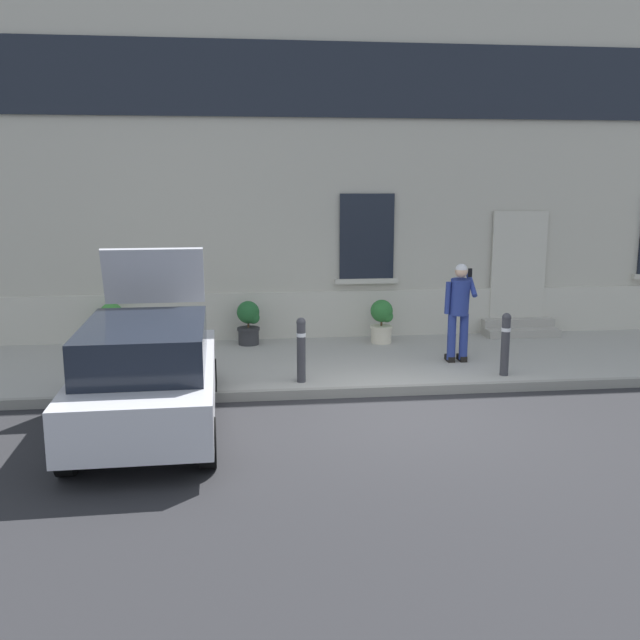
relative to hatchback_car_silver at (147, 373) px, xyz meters
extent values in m
plane|color=#232326|center=(3.42, 0.23, -0.80)|extent=(80.00, 80.00, 0.00)
cube|color=#99968E|center=(3.42, 3.03, -0.72)|extent=(24.00, 3.60, 0.15)
cube|color=gray|center=(3.42, 1.17, -0.72)|extent=(24.00, 0.12, 0.15)
cube|color=#B2AD9E|center=(3.42, 5.53, 2.95)|extent=(24.00, 1.40, 7.50)
cube|color=#BCB7A8|center=(3.42, 4.81, -0.25)|extent=(24.00, 0.08, 1.10)
cube|color=#1E472D|center=(7.03, 4.80, 0.72)|extent=(1.00, 0.08, 2.10)
cube|color=#BCB7A8|center=(7.03, 4.78, 0.77)|extent=(1.16, 0.06, 2.24)
cube|color=black|center=(3.83, 4.80, 1.40)|extent=(1.10, 0.06, 1.70)
cube|color=#BCB7A8|center=(3.83, 4.77, 0.50)|extent=(1.30, 0.12, 0.10)
cube|color=black|center=(3.42, 4.80, 4.40)|extent=(16.80, 0.06, 1.40)
cube|color=#9E998E|center=(7.03, 4.35, -0.57)|extent=(1.51, 0.32, 0.16)
cube|color=#9E998E|center=(7.03, 4.67, -0.49)|extent=(1.51, 0.32, 0.32)
cube|color=#B7B7BF|center=(0.00, 0.02, -0.18)|extent=(1.84, 4.04, 0.64)
cube|color=black|center=(0.00, -0.13, 0.42)|extent=(1.59, 2.43, 0.56)
cube|color=black|center=(-0.04, 2.03, -0.40)|extent=(1.66, 0.14, 0.20)
cube|color=yellow|center=(-0.04, 2.03, -0.22)|extent=(0.52, 0.03, 0.12)
cube|color=#B21414|center=(-0.80, 2.01, 0.04)|extent=(0.16, 0.04, 0.18)
cube|color=#B21414|center=(0.71, 2.04, 0.04)|extent=(0.16, 0.04, 0.18)
cube|color=#B7B7BF|center=(-0.03, 1.47, 1.10)|extent=(1.49, 0.40, 0.87)
cylinder|color=black|center=(-0.77, -1.40, -0.50)|extent=(0.21, 0.60, 0.60)
cylinder|color=black|center=(0.82, -1.37, -0.50)|extent=(0.21, 0.60, 0.60)
cylinder|color=black|center=(-0.83, 1.40, -0.50)|extent=(0.21, 0.60, 0.60)
cylinder|color=black|center=(0.76, 1.43, -0.50)|extent=(0.21, 0.60, 0.60)
cylinder|color=#333338|center=(5.56, 1.58, -0.17)|extent=(0.14, 0.14, 0.95)
sphere|color=#333338|center=(5.56, 1.58, 0.32)|extent=(0.15, 0.15, 0.15)
cylinder|color=silver|center=(5.56, 1.58, 0.12)|extent=(0.15, 0.15, 0.06)
cylinder|color=#333338|center=(2.20, 1.58, -0.17)|extent=(0.14, 0.14, 0.95)
sphere|color=#333338|center=(2.20, 1.58, 0.32)|extent=(0.15, 0.15, 0.15)
cylinder|color=silver|center=(2.20, 1.58, 0.12)|extent=(0.15, 0.15, 0.06)
cylinder|color=navy|center=(4.95, 2.53, -0.20)|extent=(0.15, 0.15, 0.82)
cube|color=black|center=(4.95, 2.59, -0.60)|extent=(0.12, 0.28, 0.10)
cylinder|color=navy|center=(5.17, 2.53, -0.20)|extent=(0.15, 0.15, 0.82)
cube|color=black|center=(5.17, 2.59, -0.60)|extent=(0.12, 0.28, 0.10)
cylinder|color=navy|center=(5.06, 2.51, 0.52)|extent=(0.34, 0.39, 0.65)
sphere|color=tan|center=(5.06, 2.47, 0.97)|extent=(0.22, 0.22, 0.22)
sphere|color=silver|center=(5.06, 2.47, 1.00)|extent=(0.21, 0.21, 0.21)
cylinder|color=navy|center=(4.84, 2.49, 0.51)|extent=(0.09, 0.14, 0.57)
cylinder|color=navy|center=(5.26, 2.49, 0.73)|extent=(0.09, 0.44, 0.39)
cube|color=black|center=(5.21, 2.45, 0.95)|extent=(0.07, 0.02, 0.15)
cylinder|color=#606B38|center=(-1.19, 4.46, -0.48)|extent=(0.40, 0.40, 0.34)
cylinder|color=#606B38|center=(-1.19, 4.46, -0.34)|extent=(0.44, 0.44, 0.05)
cylinder|color=#47331E|center=(-1.19, 4.46, -0.19)|extent=(0.04, 0.04, 0.24)
sphere|color=#387F33|center=(-1.19, 4.46, -0.01)|extent=(0.44, 0.44, 0.44)
sphere|color=#387F33|center=(-1.09, 4.41, -0.11)|extent=(0.24, 0.24, 0.24)
cylinder|color=#2D2D30|center=(1.42, 4.33, -0.48)|extent=(0.40, 0.40, 0.34)
cylinder|color=#2D2D30|center=(1.42, 4.33, -0.34)|extent=(0.44, 0.44, 0.05)
cylinder|color=#47331E|center=(1.42, 4.33, -0.19)|extent=(0.04, 0.04, 0.24)
sphere|color=#1E5628|center=(1.42, 4.33, -0.01)|extent=(0.44, 0.44, 0.44)
sphere|color=#1E5628|center=(1.52, 4.28, -0.11)|extent=(0.24, 0.24, 0.24)
cylinder|color=beige|center=(4.03, 4.17, -0.48)|extent=(0.40, 0.40, 0.34)
cylinder|color=beige|center=(4.03, 4.17, -0.34)|extent=(0.44, 0.44, 0.05)
cylinder|color=#47331E|center=(4.03, 4.17, -0.19)|extent=(0.04, 0.04, 0.24)
sphere|color=#286B2D|center=(4.03, 4.17, -0.01)|extent=(0.44, 0.44, 0.44)
sphere|color=#286B2D|center=(4.13, 4.12, -0.11)|extent=(0.24, 0.24, 0.24)
camera|label=1|loc=(1.20, -9.36, 2.52)|focal=40.07mm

